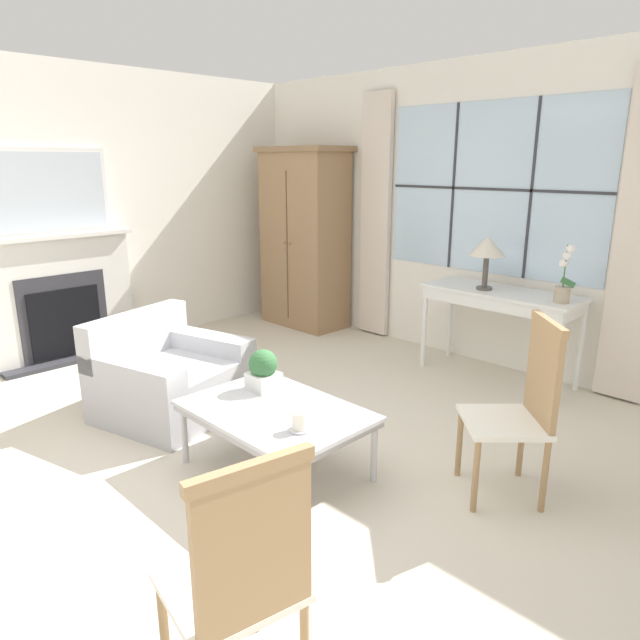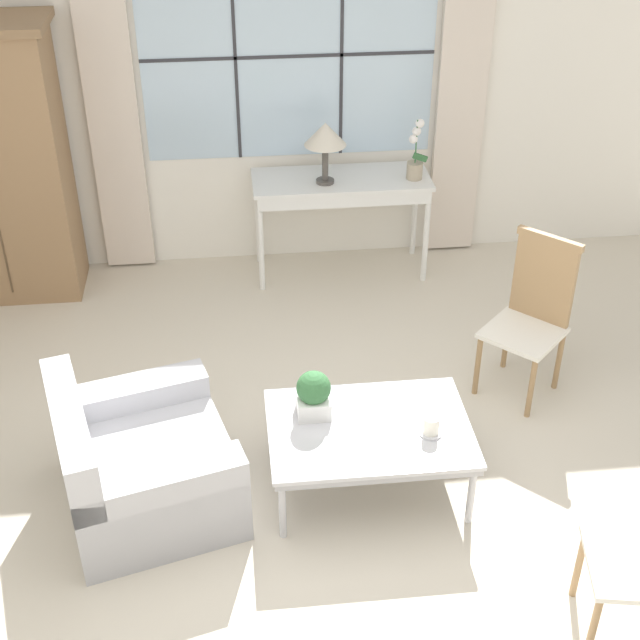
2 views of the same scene
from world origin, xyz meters
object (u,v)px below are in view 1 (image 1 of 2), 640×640
(potted_plant_small, at_px, (263,370))
(pillar_candle, at_px, (299,422))
(console_table, at_px, (501,300))
(potted_orchid, at_px, (564,282))
(coffee_table, at_px, (276,415))
(fireplace, at_px, (58,290))
(armoire, at_px, (304,238))
(accent_chair_wooden, at_px, (242,573))
(armchair_upholstered, at_px, (170,381))
(side_chair_wooden, at_px, (524,400))
(table_lamp, at_px, (487,248))

(potted_plant_small, distance_m, pillar_candle, 0.67)
(console_table, height_order, potted_orchid, potted_orchid)
(coffee_table, distance_m, potted_plant_small, 0.37)
(pillar_candle, bearing_deg, fireplace, 179.80)
(console_table, distance_m, potted_orchid, 0.61)
(armoire, height_order, coffee_table, armoire)
(pillar_candle, bearing_deg, potted_plant_small, 158.24)
(console_table, xyz_separation_m, potted_orchid, (0.55, -0.07, 0.25))
(console_table, xyz_separation_m, coffee_table, (-0.16, -2.46, -0.33))
(accent_chair_wooden, relative_size, coffee_table, 0.92)
(console_table, bearing_deg, armchair_upholstered, -119.71)
(armoire, relative_size, coffee_table, 1.84)
(armoire, relative_size, pillar_candle, 16.17)
(armchair_upholstered, height_order, accent_chair_wooden, accent_chair_wooden)
(potted_orchid, height_order, potted_plant_small, potted_orchid)
(armoire, bearing_deg, pillar_candle, -43.82)
(fireplace, bearing_deg, pillar_candle, -0.20)
(fireplace, distance_m, potted_plant_small, 2.83)
(console_table, height_order, side_chair_wooden, side_chair_wooden)
(accent_chair_wooden, xyz_separation_m, pillar_candle, (-0.83, 1.03, -0.09))
(potted_orchid, xyz_separation_m, pillar_candle, (-0.38, -2.49, -0.49))
(fireplace, xyz_separation_m, pillar_candle, (3.43, -0.01, -0.21))
(fireplace, bearing_deg, accent_chair_wooden, -13.76)
(armoire, relative_size, armchair_upholstered, 1.75)
(potted_plant_small, bearing_deg, coffee_table, -26.87)
(table_lamp, height_order, armchair_upholstered, table_lamp)
(potted_plant_small, bearing_deg, potted_orchid, 66.08)
(coffee_table, relative_size, pillar_candle, 8.79)
(fireplace, xyz_separation_m, accent_chair_wooden, (4.26, -1.04, -0.13))
(potted_orchid, bearing_deg, armoire, 178.65)
(fireplace, height_order, potted_orchid, fireplace)
(side_chair_wooden, xyz_separation_m, potted_plant_small, (-1.46, -0.70, -0.02))
(table_lamp, bearing_deg, armoire, 178.12)
(armchair_upholstered, height_order, coffee_table, armchair_upholstered)
(armoire, height_order, console_table, armoire)
(side_chair_wooden, height_order, pillar_candle, side_chair_wooden)
(armoire, distance_m, pillar_candle, 3.74)
(fireplace, relative_size, side_chair_wooden, 1.90)
(fireplace, distance_m, side_chair_wooden, 4.38)
(table_lamp, xyz_separation_m, potted_orchid, (0.68, 0.01, -0.20))
(console_table, bearing_deg, coffee_table, -93.64)
(armchair_upholstered, relative_size, side_chair_wooden, 1.10)
(coffee_table, bearing_deg, potted_orchid, 73.59)
(console_table, height_order, armchair_upholstered, console_table)
(coffee_table, bearing_deg, console_table, 86.36)
(armoire, bearing_deg, fireplace, -106.60)
(potted_orchid, bearing_deg, table_lamp, -179.50)
(table_lamp, height_order, side_chair_wooden, table_lamp)
(armoire, xyz_separation_m, coffee_table, (2.35, -2.47, -0.64))
(side_chair_wooden, height_order, accent_chair_wooden, side_chair_wooden)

